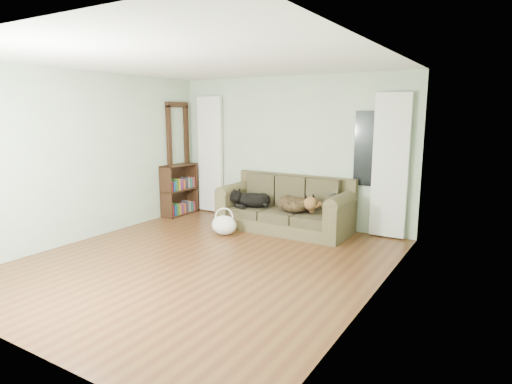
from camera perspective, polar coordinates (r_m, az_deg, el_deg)
The scene contains 15 objects.
floor at distance 5.86m, azimuth -6.97°, elevation -9.21°, with size 5.00×5.00×0.00m, color #4A2715.
ceiling at distance 5.55m, azimuth -7.59°, elevation 16.95°, with size 5.00×5.00×0.00m, color white.
wall_back at distance 7.66m, azimuth 4.47°, elevation 5.50°, with size 4.50×0.04×2.60m, color #B1CCA9.
wall_left at distance 7.17m, azimuth -21.55°, elevation 4.44°, with size 0.04×5.00×2.60m, color #B1CCA9.
wall_right at distance 4.53m, azimuth 15.68°, elevation 1.59°, with size 0.04×5.00×2.60m, color #B1CCA9.
curtain_left at distance 8.51m, azimuth -6.10°, elevation 4.96°, with size 0.55×0.08×2.25m, color silver.
curtain_right at distance 6.98m, azimuth 17.47°, elevation 3.30°, with size 0.55×0.08×2.25m, color silver.
window_pane at distance 7.09m, azimuth 14.93°, elevation 5.58°, with size 0.50×0.03×1.20m, color black.
door_casing at distance 8.55m, azimuth -10.27°, elevation 4.20°, with size 0.07×0.60×2.10m, color black.
sofa at distance 7.24m, azimuth 3.79°, elevation -1.60°, with size 2.22×0.96×0.91m, color #3A3722.
dog_black_lab at distance 7.44m, azimuth -0.53°, elevation -1.01°, with size 0.60×0.42×0.25m, color black.
dog_shepherd at distance 7.09m, azimuth 5.22°, elevation -1.55°, with size 0.63×0.44×0.28m, color black.
tv_remote at distance 6.69m, azimuth 10.18°, elevation -0.32°, with size 0.05×0.19×0.02m, color black.
tote_bag at distance 7.03m, azimuth -4.27°, elevation -4.42°, with size 0.44×0.34×0.32m, color silver.
bookshelf at distance 8.46m, azimuth -10.18°, elevation 0.37°, with size 0.29×0.79×0.98m, color black.
Camera 1 is at (3.44, -4.31, 1.98)m, focal length 30.00 mm.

